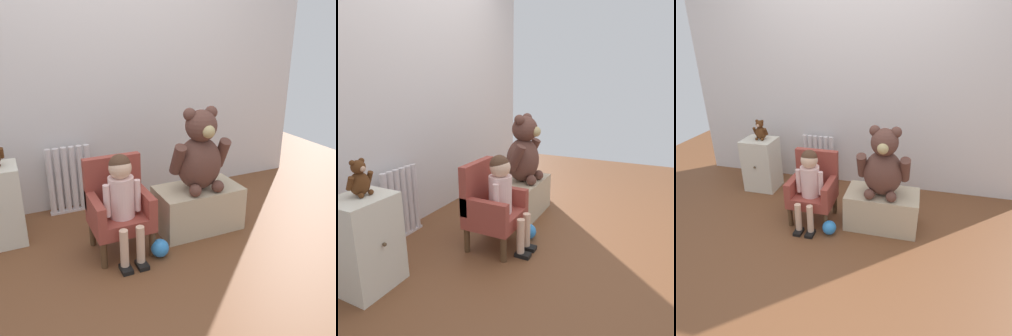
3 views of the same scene
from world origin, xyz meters
The scene contains 10 objects.
ground_plane centered at (0.00, 0.00, 0.00)m, with size 6.00×6.00×0.00m, color brown.
back_wall centered at (0.00, 1.29, 1.20)m, with size 3.80×0.05×2.40m, color silver.
radiator centered at (-0.42, 1.16, 0.28)m, with size 0.37×0.05×0.57m.
small_dresser centered at (-0.99, 0.88, 0.29)m, with size 0.34×0.32×0.58m.
child_armchair centered at (-0.22, 0.46, 0.32)m, with size 0.40×0.37×0.65m.
child_figure centered at (-0.22, 0.35, 0.47)m, with size 0.25×0.35×0.72m.
low_bench centered at (0.42, 0.47, 0.17)m, with size 0.64×0.36×0.34m, color tan.
large_teddy_bear centered at (0.41, 0.46, 0.61)m, with size 0.45×0.32×0.62m.
small_teddy_bear centered at (-0.96, 0.89, 0.68)m, with size 0.16×0.11×0.22m.
toy_ball centered at (-0.01, 0.23, 0.06)m, with size 0.13×0.13×0.13m, color #307DC9.
Camera 3 is at (0.66, -1.86, 1.65)m, focal length 32.00 mm.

